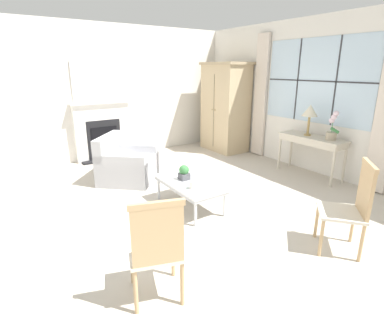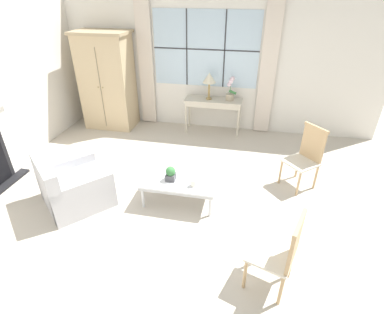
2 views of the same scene
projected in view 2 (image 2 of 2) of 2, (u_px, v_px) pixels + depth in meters
name	position (u px, v px, depth m)	size (l,w,h in m)	color
ground_plane	(169.00, 208.00, 4.39)	(14.00, 14.00, 0.00)	#BCB2A3
wall_back_windowed	(205.00, 63.00, 6.24)	(7.20, 0.14, 2.80)	silver
armoire	(107.00, 81.00, 6.45)	(1.13, 0.73, 2.04)	tan
console_table	(213.00, 103.00, 6.33)	(1.20, 0.42, 0.74)	beige
table_lamp	(209.00, 79.00, 6.08)	(0.27, 0.27, 0.55)	#9E7F47
potted_orchid	(230.00, 91.00, 6.15)	(0.22, 0.17, 0.50)	tan
armchair_upholstered	(74.00, 186.00, 4.39)	(1.26, 1.26, 0.80)	#B2B2B7
side_chair_wooden	(307.00, 154.00, 4.64)	(0.62, 0.62, 1.01)	beige
accent_chair_wooden	(282.00, 250.00, 2.99)	(0.56, 0.56, 0.97)	beige
coffee_table	(179.00, 182.00, 4.36)	(1.08, 0.57, 0.38)	silver
potted_plant_small	(171.00, 173.00, 4.29)	(0.14, 0.14, 0.22)	#4C4C51
pillar_candle	(194.00, 183.00, 4.18)	(0.12, 0.12, 0.12)	silver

